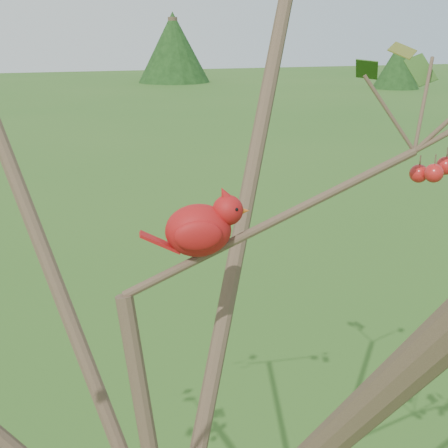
% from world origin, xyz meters
% --- Properties ---
extents(crabapple_tree, '(2.35, 2.05, 2.95)m').
position_xyz_m(crabapple_tree, '(0.03, -0.02, 2.12)').
color(crabapple_tree, '#473526').
rests_on(crabapple_tree, ground).
extents(cardinal, '(0.21, 0.12, 0.15)m').
position_xyz_m(cardinal, '(0.11, 0.09, 2.08)').
color(cardinal, '#B6180F').
rests_on(cardinal, ground).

